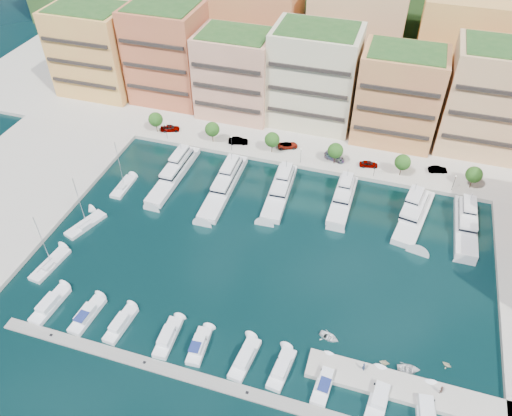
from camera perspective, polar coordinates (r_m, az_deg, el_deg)
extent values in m
plane|color=black|center=(102.40, 0.98, -5.21)|extent=(400.00, 400.00, 0.00)
cube|color=#9E998E|center=(150.60, 7.83, 11.52)|extent=(220.00, 64.00, 2.00)
cube|color=#1F3C18|center=(193.39, 10.77, 18.25)|extent=(240.00, 40.00, 58.00)
cube|color=gray|center=(86.42, -7.02, -18.74)|extent=(72.00, 2.20, 0.35)
cube|color=#9E998E|center=(88.11, 16.69, -19.35)|extent=(32.00, 5.00, 2.00)
cube|color=#E0B052|center=(157.53, -17.94, 16.66)|extent=(22.00, 16.00, 24.00)
cube|color=black|center=(151.49, -19.56, 15.28)|extent=(20.24, 0.50, 0.90)
cube|color=#1F491D|center=(153.10, -18.95, 20.82)|extent=(19.36, 14.08, 0.80)
cube|color=#BC5C3E|center=(148.02, -10.11, 16.83)|extent=(20.00, 16.00, 26.00)
cube|color=black|center=(141.45, -11.56, 15.42)|extent=(18.40, 0.50, 0.90)
cube|color=#1F491D|center=(143.04, -10.79, 21.69)|extent=(17.60, 14.08, 0.80)
cube|color=#E29F7E|center=(139.55, -2.30, 14.93)|extent=(20.00, 15.00, 22.00)
cube|color=black|center=(133.10, -3.41, 13.48)|extent=(18.40, 0.50, 0.90)
cube|color=#1F491D|center=(134.81, -2.44, 19.26)|extent=(17.60, 13.20, 0.80)
cube|color=beige|center=(135.78, 6.66, 14.59)|extent=(22.00, 16.00, 25.00)
cube|color=black|center=(128.59, 5.86, 13.01)|extent=(20.24, 0.50, 0.90)
cube|color=#1F491D|center=(130.47, 7.12, 19.63)|extent=(19.36, 14.08, 0.80)
cube|color=#C28D48|center=(132.83, 15.93, 12.10)|extent=(20.00, 15.00, 23.00)
cube|color=black|center=(126.04, 15.62, 10.48)|extent=(18.40, 0.50, 0.90)
cube|color=#1F491D|center=(127.69, 16.95, 16.72)|extent=(17.60, 13.20, 0.80)
cube|color=tan|center=(135.86, 25.43, 10.99)|extent=(22.00, 16.00, 26.00)
cube|color=black|center=(128.68, 25.57, 9.24)|extent=(20.24, 0.50, 0.90)
cube|color=#1F491D|center=(130.42, 27.18, 15.98)|extent=(19.36, 14.08, 0.80)
cube|color=beige|center=(170.04, -10.47, 20.84)|extent=(26.00, 18.00, 30.00)
cube|color=#C28D48|center=(159.28, -0.08, 20.04)|extent=(26.00, 18.00, 30.00)
cube|color=tan|center=(153.71, 11.25, 18.46)|extent=(26.00, 18.00, 30.00)
cube|color=#E0B052|center=(153.89, 22.72, 16.13)|extent=(26.00, 18.00, 30.00)
cylinder|color=#473323|center=(137.39, -11.28, 9.10)|extent=(0.24, 0.24, 3.00)
sphere|color=#194213|center=(136.22, -11.41, 9.89)|extent=(3.80, 3.80, 3.80)
cylinder|color=#473323|center=(131.31, -4.97, 8.13)|extent=(0.24, 0.24, 3.00)
sphere|color=#194213|center=(130.09, -5.02, 8.95)|extent=(3.80, 3.80, 3.80)
cylinder|color=#473323|center=(126.97, 1.83, 6.97)|extent=(0.24, 0.24, 3.00)
sphere|color=#194213|center=(125.70, 1.85, 7.82)|extent=(3.80, 3.80, 3.80)
cylinder|color=#473323|center=(124.54, 8.96, 5.65)|extent=(0.24, 0.24, 3.00)
sphere|color=#194213|center=(123.25, 9.07, 6.50)|extent=(3.80, 3.80, 3.80)
cylinder|color=#473323|center=(124.15, 16.22, 4.21)|extent=(0.24, 0.24, 3.00)
sphere|color=#194213|center=(122.85, 16.42, 5.04)|extent=(3.80, 3.80, 3.80)
cylinder|color=#473323|center=(125.81, 23.38, 2.72)|extent=(0.24, 0.24, 3.00)
sphere|color=#194213|center=(124.53, 23.66, 3.52)|extent=(3.80, 3.80, 3.80)
cylinder|color=black|center=(133.75, -10.19, 8.53)|extent=(0.10, 0.10, 4.00)
sphere|color=#FFF2CC|center=(132.66, -10.29, 9.27)|extent=(0.30, 0.30, 0.30)
cylinder|color=black|center=(127.40, -2.82, 7.35)|extent=(0.10, 0.10, 4.00)
sphere|color=#FFF2CC|center=(126.26, -2.85, 8.12)|extent=(0.30, 0.30, 0.30)
cylinder|color=black|center=(123.38, 5.14, 5.93)|extent=(0.10, 0.10, 4.00)
sphere|color=#FFF2CC|center=(122.19, 5.19, 6.71)|extent=(0.30, 0.30, 0.30)
cylinder|color=black|center=(121.90, 13.40, 4.33)|extent=(0.10, 0.10, 4.00)
sphere|color=#FFF2CC|center=(120.70, 13.56, 5.10)|extent=(0.30, 0.30, 0.30)
cylinder|color=black|center=(123.07, 21.66, 2.64)|extent=(0.10, 0.10, 4.00)
sphere|color=#FFF2CC|center=(121.88, 21.89, 3.38)|extent=(0.30, 0.30, 0.30)
cube|color=silver|center=(122.30, -9.36, 3.57)|extent=(4.42, 22.99, 2.30)
cube|color=silver|center=(122.68, -9.02, 4.96)|extent=(3.52, 12.66, 1.80)
cube|color=black|center=(122.68, -9.02, 4.96)|extent=(3.58, 12.72, 0.55)
cube|color=silver|center=(123.07, -8.75, 6.05)|extent=(2.54, 6.92, 1.40)
cylinder|color=#B2B2B7|center=(123.16, -8.57, 7.01)|extent=(0.14, 0.14, 1.80)
cube|color=black|center=(122.58, -9.33, 3.41)|extent=(4.47, 23.05, 0.35)
cube|color=silver|center=(117.45, -3.71, 2.27)|extent=(4.86, 24.26, 2.30)
cube|color=silver|center=(117.93, -3.35, 3.75)|extent=(3.87, 13.36, 1.80)
cube|color=black|center=(117.93, -3.35, 3.75)|extent=(3.93, 13.43, 0.55)
cube|color=silver|center=(118.39, -3.06, 4.91)|extent=(2.79, 7.30, 1.40)
cylinder|color=#B2B2B7|center=(118.54, -2.85, 5.94)|extent=(0.14, 0.14, 1.80)
cube|color=silver|center=(115.86, 2.70, 1.67)|extent=(5.31, 20.29, 2.30)
cube|color=silver|center=(116.08, 2.99, 3.06)|extent=(4.11, 11.22, 1.80)
cube|color=black|center=(116.08, 2.99, 3.06)|extent=(4.17, 11.28, 0.55)
cube|color=silver|center=(116.32, 3.23, 4.14)|extent=(2.92, 6.15, 1.40)
cylinder|color=#B2B2B7|center=(116.30, 3.41, 5.11)|extent=(0.14, 0.14, 1.80)
cube|color=silver|center=(115.24, 9.83, 0.73)|extent=(4.46, 17.24, 2.30)
cube|color=silver|center=(115.25, 10.09, 2.03)|extent=(3.59, 9.50, 1.80)
cube|color=black|center=(115.25, 10.09, 2.03)|extent=(3.65, 9.56, 0.55)
cube|color=silver|center=(115.33, 10.30, 3.06)|extent=(2.60, 5.19, 1.40)
cylinder|color=#B2B2B7|center=(115.18, 10.48, 3.99)|extent=(0.14, 0.14, 1.80)
cube|color=black|center=(115.53, 9.81, 0.56)|extent=(4.51, 17.29, 0.35)
cube|color=silver|center=(114.66, 17.52, -1.14)|extent=(8.19, 19.72, 2.30)
cube|color=silver|center=(114.82, 17.79, 0.23)|extent=(5.78, 11.08, 1.80)
cube|color=black|center=(114.82, 17.79, 0.23)|extent=(5.85, 11.15, 0.55)
cube|color=silver|center=(115.01, 18.00, 1.31)|extent=(3.87, 6.18, 1.40)
cylinder|color=#B2B2B7|center=(114.95, 18.20, 2.27)|extent=(0.14, 0.14, 1.80)
cube|color=silver|center=(116.17, 22.75, -2.12)|extent=(4.68, 18.86, 2.30)
cube|color=silver|center=(116.30, 23.01, -0.77)|extent=(3.77, 10.39, 1.80)
cube|color=black|center=(116.30, 23.01, -0.77)|extent=(3.83, 10.45, 0.55)
cube|color=silver|center=(116.47, 23.21, 0.28)|extent=(2.73, 5.68, 1.40)
cylinder|color=#B2B2B7|center=(116.39, 23.41, 1.23)|extent=(0.14, 0.14, 1.80)
cube|color=white|center=(100.93, -22.41, -10.28)|extent=(3.38, 9.06, 1.40)
cube|color=white|center=(99.79, -22.74, -9.99)|extent=(2.43, 4.41, 1.10)
cube|color=black|center=(100.74, -22.15, -9.36)|extent=(1.96, 0.25, 0.55)
cube|color=white|center=(97.09, -18.67, -11.61)|extent=(3.17, 8.56, 1.40)
cube|color=white|center=(95.91, -18.97, -11.32)|extent=(2.30, 4.16, 1.10)
cube|color=black|center=(96.85, -18.42, -10.68)|extent=(1.87, 0.23, 0.55)
cube|color=navy|center=(94.97, -19.40, -11.59)|extent=(1.99, 2.64, 0.12)
cube|color=white|center=(94.14, -15.17, -12.80)|extent=(3.03, 8.21, 1.40)
cube|color=white|center=(92.93, -15.43, -12.52)|extent=(2.17, 4.00, 1.10)
cube|color=black|center=(93.87, -14.93, -11.87)|extent=(1.73, 0.24, 0.55)
cube|color=white|center=(90.80, -10.01, -14.45)|extent=(2.88, 8.28, 1.40)
cube|color=white|center=(89.54, -10.22, -14.19)|extent=(2.14, 4.01, 1.10)
cube|color=black|center=(90.53, -9.76, -13.48)|extent=(1.82, 0.18, 0.55)
cube|color=white|center=(89.09, -6.52, -15.50)|extent=(3.00, 7.48, 1.40)
cube|color=white|center=(87.83, -6.68, -15.23)|extent=(2.18, 3.64, 1.10)
cube|color=black|center=(88.76, -6.30, -14.57)|extent=(1.80, 0.22, 0.55)
cube|color=navy|center=(86.87, -6.96, -15.51)|extent=(1.89, 2.31, 0.12)
cube|color=white|center=(87.28, -1.29, -16.94)|extent=(3.50, 8.60, 1.40)
cube|color=white|center=(85.97, -1.39, -16.71)|extent=(2.44, 4.21, 1.10)
cube|color=black|center=(87.02, -1.03, -15.91)|extent=(1.84, 0.31, 0.55)
cube|color=white|center=(86.40, 2.94, -17.99)|extent=(3.35, 8.12, 1.40)
cube|color=white|center=(85.08, 2.90, -17.77)|extent=(2.36, 3.98, 1.10)
cube|color=black|center=(86.09, 3.18, -16.98)|extent=(1.81, 0.29, 0.55)
cube|color=white|center=(85.96, 7.84, -19.08)|extent=(3.10, 8.79, 1.40)
cube|color=white|center=(84.62, 7.86, -18.90)|extent=(2.23, 4.28, 1.10)
cube|color=black|center=(85.71, 8.08, -18.01)|extent=(1.77, 0.23, 0.55)
cube|color=navy|center=(83.54, 7.74, -19.34)|extent=(1.91, 2.71, 0.12)
cube|color=white|center=(86.23, 13.87, -20.23)|extent=(3.76, 9.00, 1.40)
cube|color=white|center=(84.89, 13.98, -20.07)|extent=(2.64, 4.41, 1.10)
cube|color=black|center=(85.99, 14.10, -19.14)|extent=(2.02, 0.32, 0.55)
cube|color=white|center=(87.09, 18.76, -21.00)|extent=(3.91, 8.41, 1.40)
cube|color=white|center=(85.78, 18.94, -20.83)|extent=(2.72, 4.15, 1.10)
cube|color=black|center=(86.80, 18.96, -19.98)|extent=(2.03, 0.38, 0.55)
cube|color=silver|center=(121.73, -14.89, 2.28)|extent=(2.75, 8.29, 1.20)
cube|color=silver|center=(120.65, -15.15, 2.37)|extent=(1.63, 2.08, 0.60)
cylinder|color=#B2B2B7|center=(118.08, -15.35, 4.87)|extent=(0.14, 0.14, 12.00)
cylinder|color=#B2B2B7|center=(119.96, -15.30, 2.51)|extent=(0.12, 3.72, 0.10)
cube|color=silver|center=(108.04, -22.44, -6.06)|extent=(3.84, 9.65, 1.20)
cube|color=silver|center=(106.98, -22.84, -6.08)|extent=(1.93, 2.52, 0.60)
cylinder|color=#B2B2B7|center=(103.83, -23.22, -3.41)|extent=(0.14, 0.14, 12.00)
cylinder|color=#B2B2B7|center=(106.28, -23.07, -6.00)|extent=(0.57, 4.21, 0.10)
cube|color=silver|center=(114.08, -18.86, -1.88)|extent=(5.75, 9.86, 1.20)
cube|color=silver|center=(112.97, -19.20, -1.86)|extent=(2.36, 2.79, 0.60)
cylinder|color=#B2B2B7|center=(110.16, -19.47, 0.77)|extent=(0.14, 0.14, 12.00)
cylinder|color=#B2B2B7|center=(112.25, -19.40, -1.76)|extent=(1.49, 4.05, 0.10)
imported|color=beige|center=(89.34, 14.47, -16.73)|extent=(1.73, 1.50, 0.91)
imported|color=beige|center=(92.21, 20.98, -16.36)|extent=(1.99, 1.87, 0.83)
imported|color=silver|center=(89.80, 17.05, -17.19)|extent=(4.11, 3.23, 0.77)
imported|color=white|center=(90.39, 8.35, -14.39)|extent=(4.10, 3.41, 0.73)
imported|color=gray|center=(137.41, -9.80, 8.99)|extent=(5.43, 3.64, 1.72)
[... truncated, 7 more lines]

